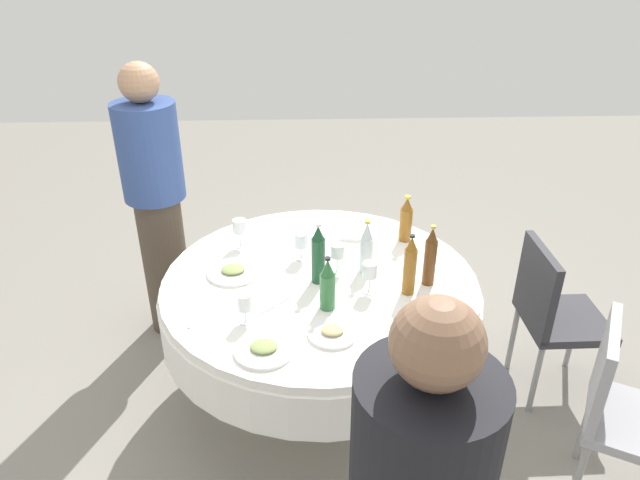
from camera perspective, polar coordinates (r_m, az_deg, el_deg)
The scene contains 23 objects.
ground_plane at distance 3.25m, azimuth 0.00°, elevation -14.84°, with size 10.00×10.00×0.00m, color gray.
dining_table at distance 2.87m, azimuth 0.00°, elevation -6.20°, with size 1.54×1.54×0.74m.
bottle_amber_east at distance 3.10m, azimuth 8.42°, elevation 1.96°, with size 0.07×0.07×0.26m.
bottle_amber_far at distance 2.65m, azimuth 8.80°, elevation -2.56°, with size 0.06×0.06×0.30m.
bottle_brown_left at distance 2.73m, azimuth 10.75°, elevation -1.65°, with size 0.06×0.06×0.31m.
bottle_dark_green_inner at distance 2.70m, azimuth -0.17°, elevation -1.47°, with size 0.06×0.06×0.31m.
bottle_green_outer at distance 2.53m, azimuth 0.74°, elevation -4.44°, with size 0.07×0.07×0.26m.
bottle_clear_south at distance 2.80m, azimuth 4.58°, elevation -0.82°, with size 0.07×0.07×0.27m.
wine_glass_inner at distance 3.04m, azimuth -7.90°, elevation 1.27°, with size 0.07×0.07×0.16m.
wine_glass_outer at distance 2.64m, azimuth 4.90°, elevation -3.10°, with size 0.07×0.07×0.16m.
wine_glass_south at distance 2.79m, azimuth 1.72°, elevation -1.23°, with size 0.07×0.07×0.15m.
wine_glass_west at distance 2.90m, azimuth -1.88°, elevation -0.07°, with size 0.07×0.07×0.15m.
wine_glass_right at distance 2.47m, azimuth -7.39°, elevation -6.18°, with size 0.06×0.06×0.14m.
plate_right at distance 2.58m, azimuth 11.34°, elevation -7.10°, with size 0.22×0.22×0.04m.
plate_rear at distance 2.85m, azimuth -8.50°, elevation -3.09°, with size 0.25×0.25×0.04m.
plate_near at distance 2.43m, azimuth 1.23°, elevation -9.07°, with size 0.21×0.21×0.04m.
plate_north at distance 2.36m, azimuth -5.51°, elevation -10.59°, with size 0.24×0.24×0.04m.
spoon_far at distance 2.62m, azimuth -4.19°, elevation -6.26°, with size 0.18×0.02×0.01m, color silver.
fork_left at distance 2.59m, azimuth -11.57°, elevation -7.36°, with size 0.18×0.02×0.01m, color silver.
folded_napkin at distance 3.17m, azimuth 3.46°, elevation 0.68°, with size 0.16×0.16×0.02m, color white.
person_east at distance 3.42m, azimuth -15.73°, elevation 3.65°, with size 0.34×0.34×1.63m.
chair_south at distance 3.18m, azimuth 21.72°, elevation -6.36°, with size 0.40×0.40×0.87m.
chair_west at distance 2.74m, azimuth 27.45°, elevation -14.22°, with size 0.54×0.54×0.87m.
Camera 1 is at (0.09, 2.36, 2.24)m, focal length 32.67 mm.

